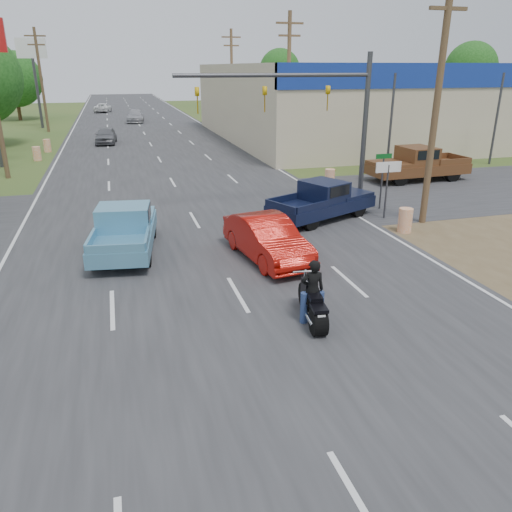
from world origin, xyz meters
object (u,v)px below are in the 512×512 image
object	(u,v)px
navy_pickup	(324,200)
distant_car_white	(103,108)
brown_pickup	(416,164)
blue_pickup	(125,228)
red_convertible	(267,239)
rider	(313,294)
distant_car_grey	(106,136)
motorcycle	(313,306)
distant_car_silver	(135,116)

from	to	relation	value
navy_pickup	distant_car_white	distance (m)	61.67
brown_pickup	blue_pickup	bearing A→B (deg)	112.09
red_convertible	brown_pickup	size ratio (longest dim) A/B	0.75
rider	distant_car_white	size ratio (longest dim) A/B	0.36
distant_car_grey	motorcycle	bearing A→B (deg)	-77.03
distant_car_white	rider	bearing A→B (deg)	103.15
brown_pickup	distant_car_grey	bearing A→B (deg)	37.58
rider	brown_pickup	bearing A→B (deg)	-123.01
rider	distant_car_grey	bearing A→B (deg)	-74.73
rider	brown_pickup	distance (m)	19.41
rider	distant_car_white	distance (m)	70.02
distant_car_grey	distant_car_silver	distance (m)	18.37
red_convertible	motorcycle	xyz separation A→B (m)	(-0.22, -4.82, -0.23)
brown_pickup	red_convertible	bearing A→B (deg)	126.70
distant_car_grey	brown_pickup	bearing A→B (deg)	-44.89
motorcycle	navy_pickup	distance (m)	9.86
brown_pickup	distant_car_silver	bearing A→B (deg)	17.31
red_convertible	motorcycle	distance (m)	4.83
blue_pickup	navy_pickup	size ratio (longest dim) A/B	0.99
blue_pickup	navy_pickup	xyz separation A→B (m)	(8.59, 1.90, -0.01)
blue_pickup	distant_car_white	xyz separation A→B (m)	(-1.09, 62.81, -0.23)
motorcycle	distant_car_grey	world-z (taller)	distant_car_grey
motorcycle	brown_pickup	size ratio (longest dim) A/B	0.38
blue_pickup	brown_pickup	size ratio (longest dim) A/B	0.89
brown_pickup	distant_car_silver	size ratio (longest dim) A/B	1.22
rider	navy_pickup	bearing A→B (deg)	-107.70
blue_pickup	rider	bearing A→B (deg)	-49.22
rider	brown_pickup	world-z (taller)	brown_pickup
blue_pickup	distant_car_grey	size ratio (longest dim) A/B	1.30
motorcycle	rider	distance (m)	0.32
distant_car_grey	distant_car_white	bearing A→B (deg)	95.45
motorcycle	distant_car_silver	xyz separation A→B (m)	(-1.71, 53.73, 0.20)
navy_pickup	distant_car_grey	world-z (taller)	navy_pickup
rider	navy_pickup	size ratio (longest dim) A/B	0.31
motorcycle	distant_car_silver	bearing A→B (deg)	98.83
motorcycle	blue_pickup	size ratio (longest dim) A/B	0.43
brown_pickup	navy_pickup	bearing A→B (deg)	122.66
red_convertible	distant_car_grey	bearing A→B (deg)	91.05
blue_pickup	navy_pickup	distance (m)	8.80
brown_pickup	distant_car_white	xyz separation A→B (m)	(-18.07, 54.93, -0.36)
distant_car_white	red_convertible	bearing A→B (deg)	103.67
rider	brown_pickup	xyz separation A→B (m)	(12.48, 14.87, 0.17)
red_convertible	distant_car_grey	xyz separation A→B (m)	(-5.38, 30.87, -0.04)
blue_pickup	distant_car_grey	bearing A→B (deg)	99.39
distant_car_silver	navy_pickup	bearing A→B (deg)	-77.38
distant_car_silver	distant_car_white	distance (m)	16.59
brown_pickup	distant_car_white	world-z (taller)	brown_pickup
navy_pickup	brown_pickup	bearing A→B (deg)	101.14
blue_pickup	brown_pickup	bearing A→B (deg)	32.92
distant_car_white	distant_car_silver	bearing A→B (deg)	112.06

